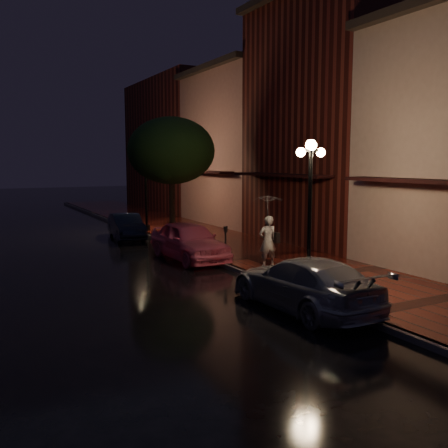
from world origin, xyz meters
TOP-DOWN VIEW (x-y plane):
  - ground at (0.00, 0.00)m, footprint 120.00×120.00m
  - sidewalk at (2.25, 0.00)m, footprint 4.50×60.00m
  - curb at (0.00, 0.00)m, footprint 0.25×60.00m
  - storefront_mid at (7.00, 2.00)m, footprint 5.00×8.00m
  - storefront_far at (7.00, 10.00)m, footprint 5.00×8.00m
  - storefront_extra at (7.00, 20.00)m, footprint 5.00×12.00m
  - streetlamp_near at (0.35, -5.00)m, footprint 0.96×0.36m
  - streetlamp_far at (0.35, 9.00)m, footprint 0.96×0.36m
  - street_tree at (0.61, 5.99)m, footprint 4.16×4.16m
  - pink_car at (-0.60, 1.32)m, footprint 1.93×4.51m
  - navy_car at (-1.15, 7.73)m, footprint 1.73×3.91m
  - silver_car at (-0.67, -6.12)m, footprint 2.02×4.80m
  - woman_with_umbrella at (1.04, -1.79)m, footprint 1.05×1.07m
  - parking_meter at (0.15, -0.30)m, footprint 0.15×0.13m

SIDE VIEW (x-z plane):
  - ground at x=0.00m, z-range 0.00..0.00m
  - sidewalk at x=2.25m, z-range 0.00..0.15m
  - curb at x=0.00m, z-range 0.00..0.15m
  - navy_car at x=-1.15m, z-range 0.00..1.25m
  - silver_car at x=-0.67m, z-range 0.00..1.38m
  - pink_car at x=-0.60m, z-range 0.00..1.52m
  - parking_meter at x=0.15m, z-range 0.29..1.61m
  - woman_with_umbrella at x=1.04m, z-range 0.56..3.09m
  - streetlamp_near at x=0.35m, z-range 0.45..4.76m
  - streetlamp_far at x=0.35m, z-range 0.45..4.76m
  - street_tree at x=0.61m, z-range 1.34..7.14m
  - storefront_far at x=7.00m, z-range 0.00..9.00m
  - storefront_extra at x=7.00m, z-range 0.00..10.00m
  - storefront_mid at x=7.00m, z-range 0.00..11.00m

